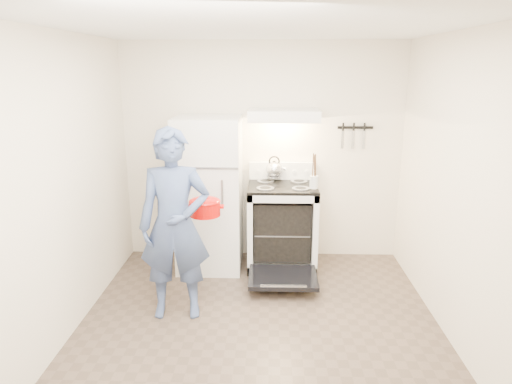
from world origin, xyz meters
TOP-DOWN VIEW (x-y plane):
  - floor at (0.00, 0.00)m, footprint 3.60×3.60m
  - back_wall at (0.00, 1.80)m, footprint 3.20×0.02m
  - refrigerator at (-0.58, 1.45)m, footprint 0.70×0.70m
  - stove_body at (0.23, 1.48)m, footprint 0.76×0.65m
  - cooktop at (0.23, 1.48)m, footprint 0.76×0.65m
  - backsplash at (0.23, 1.76)m, footprint 0.76×0.07m
  - oven_door at (0.23, 0.88)m, footprint 0.70×0.54m
  - oven_rack at (0.23, 1.48)m, footprint 0.60×0.52m
  - range_hood at (0.23, 1.55)m, footprint 0.76×0.50m
  - knife_strip at (1.05, 1.79)m, footprint 0.40×0.02m
  - pizza_stone at (0.25, 1.52)m, footprint 0.31×0.31m
  - tea_kettle at (0.14, 1.70)m, footprint 0.23×0.19m
  - utensil_jar at (0.55, 1.24)m, footprint 0.11×0.11m
  - person at (-0.75, 0.37)m, footprint 0.67×0.47m
  - dutch_oven at (-0.53, 0.69)m, footprint 0.36×0.29m

SIDE VIEW (x-z plane):
  - floor at x=0.00m, z-range 0.00..0.00m
  - oven_door at x=0.23m, z-range 0.10..0.15m
  - oven_rack at x=0.23m, z-range 0.43..0.45m
  - pizza_stone at x=0.25m, z-range 0.45..0.46m
  - stove_body at x=0.23m, z-range 0.00..0.92m
  - refrigerator at x=-0.58m, z-range 0.00..1.70m
  - person at x=-0.75m, z-range 0.00..1.73m
  - dutch_oven at x=-0.53m, z-range 0.80..1.04m
  - cooktop at x=0.23m, z-range 0.92..0.95m
  - utensil_jar at x=0.55m, z-range 0.98..1.11m
  - backsplash at x=0.23m, z-range 0.95..1.15m
  - tea_kettle at x=0.14m, z-range 0.95..1.23m
  - back_wall at x=0.00m, z-range 0.00..2.50m
  - knife_strip at x=1.05m, z-range 1.54..1.56m
  - range_hood at x=0.23m, z-range 1.65..1.77m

